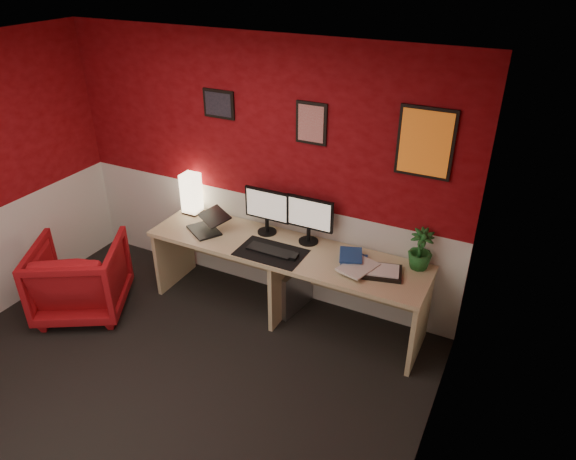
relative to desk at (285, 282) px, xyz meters
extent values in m
cube|color=black|center=(-0.47, -1.41, -0.36)|extent=(4.00, 3.50, 0.01)
cube|color=white|center=(-0.47, -1.41, 2.13)|extent=(4.00, 3.50, 0.01)
cube|color=maroon|center=(-0.47, 0.34, 0.89)|extent=(4.00, 0.01, 2.50)
cube|color=maroon|center=(1.53, -1.41, 0.89)|extent=(0.01, 3.50, 2.50)
cube|color=silver|center=(-0.47, 0.34, 0.14)|extent=(4.00, 0.01, 1.00)
cube|color=silver|center=(1.53, -1.41, 0.14)|extent=(0.01, 3.50, 1.00)
cube|color=tan|center=(0.00, 0.00, 0.00)|extent=(2.60, 0.65, 0.73)
cube|color=#FFE5B2|center=(-1.15, 0.21, 0.56)|extent=(0.16, 0.16, 0.40)
cube|color=black|center=(-0.83, -0.06, 0.47)|extent=(0.40, 0.37, 0.22)
cube|color=black|center=(-0.28, 0.19, 0.66)|extent=(0.45, 0.06, 0.58)
cube|color=black|center=(0.14, 0.20, 0.66)|extent=(0.45, 0.06, 0.58)
cube|color=black|center=(-0.07, -0.12, 0.37)|extent=(0.60, 0.38, 0.01)
cube|color=black|center=(-0.09, -0.11, 0.38)|extent=(0.42, 0.15, 0.02)
cube|color=black|center=(0.15, -0.12, 0.39)|extent=(0.07, 0.11, 0.03)
imported|color=navy|center=(0.54, 0.00, 0.38)|extent=(0.28, 0.33, 0.03)
imported|color=silver|center=(0.60, -0.02, 0.41)|extent=(0.32, 0.38, 0.02)
imported|color=navy|center=(0.51, 0.02, 0.43)|extent=(0.27, 0.31, 0.02)
cube|color=black|center=(0.89, 0.00, 0.38)|extent=(0.40, 0.33, 0.03)
imported|color=#19591E|center=(1.15, 0.23, 0.54)|extent=(0.24, 0.24, 0.36)
cube|color=#99999E|center=(0.01, 0.13, -0.14)|extent=(0.27, 0.48, 0.45)
imported|color=#A50E14|center=(-1.76, -0.79, 0.00)|extent=(1.07, 1.08, 0.73)
cube|color=black|center=(-0.83, 0.33, 1.49)|extent=(0.32, 0.02, 0.26)
cube|color=red|center=(0.09, 0.33, 1.44)|extent=(0.28, 0.02, 0.36)
cube|color=orange|center=(1.05, 0.33, 1.42)|extent=(0.44, 0.02, 0.56)
camera|label=1|loc=(1.81, -3.55, 2.76)|focal=32.39mm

